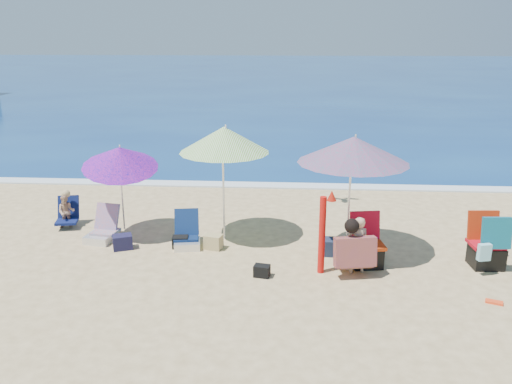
# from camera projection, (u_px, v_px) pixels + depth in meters

# --- Properties ---
(ground) EXTENTS (120.00, 120.00, 0.00)m
(ground) POSITION_uv_depth(u_px,v_px,m) (270.00, 271.00, 8.80)
(ground) COLOR #D8BC84
(ground) RESTS_ON ground
(sea) EXTENTS (120.00, 80.00, 0.12)m
(sea) POSITION_uv_depth(u_px,v_px,m) (288.00, 73.00, 51.72)
(sea) COLOR navy
(sea) RESTS_ON ground
(foam) EXTENTS (120.00, 0.50, 0.04)m
(foam) POSITION_uv_depth(u_px,v_px,m) (278.00, 186.00, 13.66)
(foam) COLOR white
(foam) RESTS_ON ground
(umbrella_turquoise) EXTENTS (2.51, 2.51, 2.22)m
(umbrella_turquoise) POSITION_uv_depth(u_px,v_px,m) (353.00, 150.00, 8.91)
(umbrella_turquoise) COLOR white
(umbrella_turquoise) RESTS_ON ground
(umbrella_striped) EXTENTS (1.91, 1.91, 2.26)m
(umbrella_striped) POSITION_uv_depth(u_px,v_px,m) (224.00, 140.00, 9.65)
(umbrella_striped) COLOR white
(umbrella_striped) RESTS_ON ground
(umbrella_blue) EXTENTS (1.89, 1.92, 1.98)m
(umbrella_blue) POSITION_uv_depth(u_px,v_px,m) (120.00, 157.00, 9.83)
(umbrella_blue) COLOR silver
(umbrella_blue) RESTS_ON ground
(furled_umbrella) EXTENTS (0.30, 0.28, 1.48)m
(furled_umbrella) POSITION_uv_depth(u_px,v_px,m) (324.00, 228.00, 8.51)
(furled_umbrella) COLOR red
(furled_umbrella) RESTS_ON ground
(chair_navy) EXTENTS (0.57, 0.71, 0.66)m
(chair_navy) POSITION_uv_depth(u_px,v_px,m) (187.00, 237.00, 9.80)
(chair_navy) COLOR #0C1D43
(chair_navy) RESTS_ON ground
(chair_rainbow) EXTENTS (0.62, 0.72, 0.67)m
(chair_rainbow) POSITION_uv_depth(u_px,v_px,m) (103.00, 232.00, 10.07)
(chair_rainbow) COLOR #E96252
(chair_rainbow) RESTS_ON ground
(camp_chair_left) EXTENTS (0.61, 0.62, 0.92)m
(camp_chair_left) POSITION_uv_depth(u_px,v_px,m) (366.00, 250.00, 8.98)
(camp_chair_left) COLOR #A7300B
(camp_chair_left) RESTS_ON ground
(camp_chair_right) EXTENTS (0.58, 0.78, 0.98)m
(camp_chair_right) POSITION_uv_depth(u_px,v_px,m) (487.00, 248.00, 8.87)
(camp_chair_right) COLOR #B20C19
(camp_chair_right) RESTS_ON ground
(person_center) EXTENTS (0.72, 0.70, 1.00)m
(person_center) POSITION_uv_depth(u_px,v_px,m) (356.00, 247.00, 8.57)
(person_center) COLOR tan
(person_center) RESTS_ON ground
(person_left) EXTENTS (0.53, 0.66, 0.78)m
(person_left) POSITION_uv_depth(u_px,v_px,m) (67.00, 211.00, 10.70)
(person_left) COLOR tan
(person_left) RESTS_ON ground
(bag_navy_a) EXTENTS (0.42, 0.37, 0.27)m
(bag_navy_a) POSITION_uv_depth(u_px,v_px,m) (123.00, 242.00, 9.68)
(bag_navy_a) COLOR #191835
(bag_navy_a) RESTS_ON ground
(bag_black_a) EXTENTS (0.32, 0.25, 0.22)m
(bag_black_a) POSITION_uv_depth(u_px,v_px,m) (180.00, 242.00, 9.76)
(bag_black_a) COLOR black
(bag_black_a) RESTS_ON ground
(bag_tan) EXTENTS (0.37, 0.30, 0.27)m
(bag_tan) POSITION_uv_depth(u_px,v_px,m) (213.00, 242.00, 9.69)
(bag_tan) COLOR tan
(bag_tan) RESTS_ON ground
(bag_navy_b) EXTENTS (0.41, 0.32, 0.30)m
(bag_navy_b) POSITION_uv_depth(u_px,v_px,m) (329.00, 247.00, 9.44)
(bag_navy_b) COLOR #1A2439
(bag_navy_b) RESTS_ON ground
(bag_black_b) EXTENTS (0.29, 0.23, 0.20)m
(bag_black_b) POSITION_uv_depth(u_px,v_px,m) (262.00, 271.00, 8.60)
(bag_black_b) COLOR black
(bag_black_b) RESTS_ON ground
(orange_item) EXTENTS (0.27, 0.19, 0.03)m
(orange_item) POSITION_uv_depth(u_px,v_px,m) (494.00, 302.00, 7.77)
(orange_item) COLOR #FF461A
(orange_item) RESTS_ON ground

